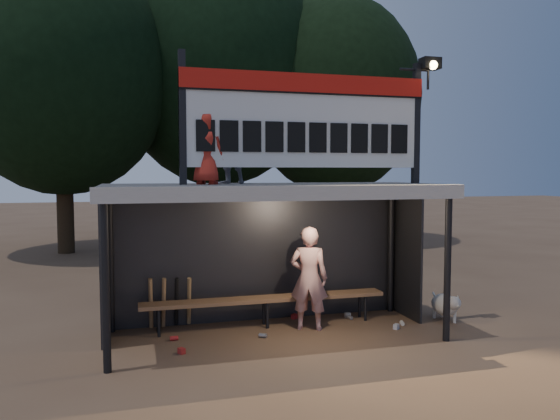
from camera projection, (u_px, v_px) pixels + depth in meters
name	position (u px, v px, depth m)	size (l,w,h in m)	color
ground	(274.00, 336.00, 8.32)	(80.00, 80.00, 0.00)	brown
player	(309.00, 278.00, 8.63)	(0.60, 0.39, 1.65)	silver
child_a	(227.00, 147.00, 8.29)	(0.54, 0.42, 1.11)	gray
child_b	(206.00, 149.00, 7.90)	(0.51, 0.33, 1.04)	#B1271B
dugout_shelter	(270.00, 214.00, 8.42)	(5.10, 2.08, 2.32)	#393A3C
scoreboard_assembly	(310.00, 117.00, 8.23)	(4.10, 0.27, 1.99)	black
bench	(266.00, 300.00, 8.82)	(4.00, 0.35, 0.48)	#8C6342
tree_left	(61.00, 72.00, 16.48)	(6.46, 6.46, 9.27)	#312316
tree_mid	(218.00, 68.00, 19.21)	(7.22, 7.22, 10.36)	black
tree_right	(334.00, 96.00, 19.38)	(6.08, 6.08, 8.72)	black
dog	(446.00, 305.00, 9.14)	(0.36, 0.81, 0.49)	beige
bats	(170.00, 302.00, 8.68)	(0.68, 0.35, 0.84)	#9A7148
litter	(306.00, 327.00, 8.67)	(3.77, 1.42, 0.08)	#A41F1C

